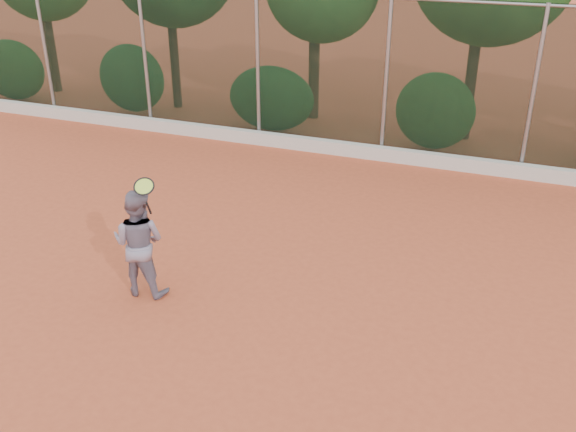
% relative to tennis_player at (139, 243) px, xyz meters
% --- Properties ---
extents(ground, '(80.00, 80.00, 0.00)m').
position_rel_tennis_player_xyz_m(ground, '(2.01, -0.27, -0.81)').
color(ground, '#B54B2A').
rests_on(ground, ground).
extents(concrete_curb, '(24.00, 0.20, 0.30)m').
position_rel_tennis_player_xyz_m(concrete_curb, '(2.01, 6.55, -0.66)').
color(concrete_curb, beige).
rests_on(concrete_curb, ground).
extents(tennis_player, '(0.84, 0.68, 1.63)m').
position_rel_tennis_player_xyz_m(tennis_player, '(0.00, 0.00, 0.00)').
color(tennis_player, slate).
rests_on(tennis_player, ground).
extents(chainlink_fence, '(24.09, 0.09, 3.50)m').
position_rel_tennis_player_xyz_m(chainlink_fence, '(2.01, 6.73, 1.05)').
color(chainlink_fence, black).
rests_on(chainlink_fence, ground).
extents(tennis_racket, '(0.35, 0.33, 0.57)m').
position_rel_tennis_player_xyz_m(tennis_racket, '(0.27, -0.11, 0.93)').
color(tennis_racket, black).
rests_on(tennis_racket, ground).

